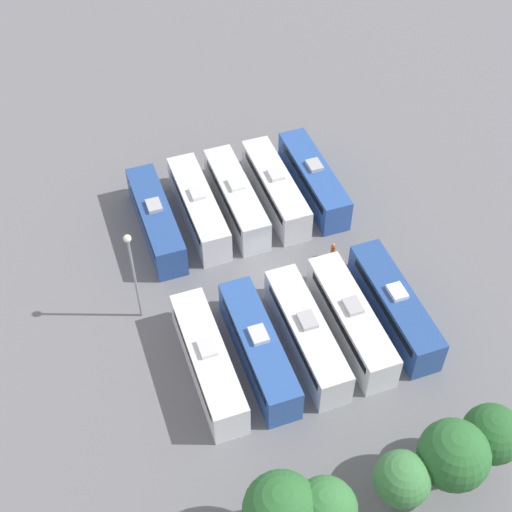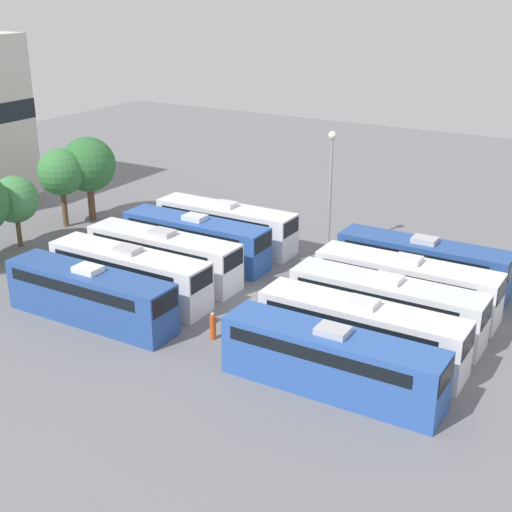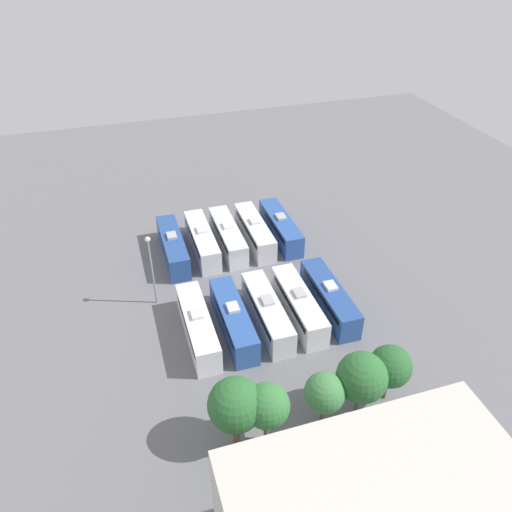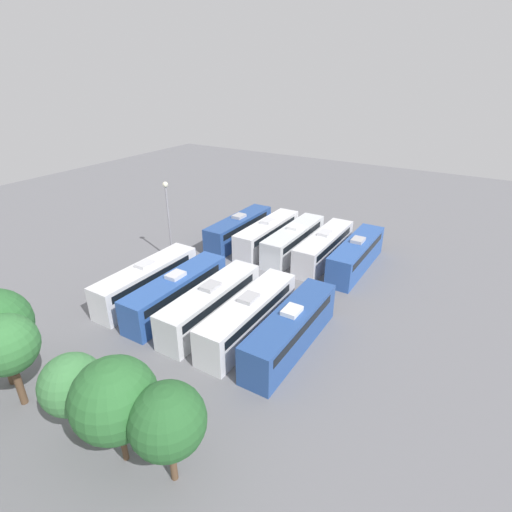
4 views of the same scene
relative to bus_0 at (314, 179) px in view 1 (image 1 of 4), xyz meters
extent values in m
plane|color=slate|center=(7.37, 8.05, -1.74)|extent=(120.61, 120.61, 0.00)
cube|color=#2D56A8|center=(0.00, -0.03, -0.15)|extent=(2.57, 11.40, 3.18)
cube|color=black|center=(0.00, 0.25, 0.74)|extent=(2.61, 9.69, 0.70)
cube|color=black|center=(0.00, -5.72, 0.73)|extent=(2.26, 0.08, 1.11)
cube|color=#B2B2B7|center=(0.00, -0.03, 1.61)|extent=(1.20, 1.60, 0.35)
cube|color=silver|center=(3.74, -0.04, -0.15)|extent=(2.57, 11.40, 3.18)
cube|color=black|center=(3.74, 0.25, 0.74)|extent=(2.61, 9.69, 0.70)
cube|color=black|center=(3.74, -5.72, 0.73)|extent=(2.26, 0.08, 1.11)
cube|color=silver|center=(3.74, -0.04, 1.61)|extent=(1.20, 1.60, 0.35)
cube|color=silver|center=(7.50, 0.00, -0.15)|extent=(2.57, 11.40, 3.18)
cube|color=black|center=(7.50, 0.29, 0.74)|extent=(2.61, 9.69, 0.70)
cube|color=black|center=(7.50, -5.69, 0.73)|extent=(2.26, 0.08, 1.11)
cube|color=white|center=(7.50, 0.00, 1.61)|extent=(1.20, 1.60, 0.35)
cube|color=white|center=(11.04, 0.03, -0.15)|extent=(2.57, 11.40, 3.18)
cube|color=black|center=(11.04, 0.31, 0.74)|extent=(2.61, 9.69, 0.70)
cube|color=black|center=(11.04, -5.66, 0.73)|extent=(2.26, 0.08, 1.11)
cube|color=silver|center=(11.04, 0.03, 1.61)|extent=(1.20, 1.60, 0.35)
cube|color=#284C93|center=(14.96, 0.28, -0.15)|extent=(2.57, 11.40, 3.18)
cube|color=black|center=(14.96, 0.56, 0.74)|extent=(2.61, 9.69, 0.70)
cube|color=black|center=(14.96, -5.41, 0.73)|extent=(2.26, 0.08, 1.11)
cube|color=#B2B2B7|center=(14.96, 0.28, 1.61)|extent=(1.20, 1.60, 0.35)
cube|color=#284C93|center=(-0.18, 15.82, -0.15)|extent=(2.57, 11.40, 3.18)
cube|color=black|center=(-0.18, 16.10, 0.74)|extent=(2.61, 9.69, 0.70)
cube|color=black|center=(-0.18, 10.13, 0.73)|extent=(2.26, 0.08, 1.11)
cube|color=white|center=(-0.18, 15.82, 1.61)|extent=(1.20, 1.60, 0.35)
cube|color=white|center=(3.57, 15.95, -0.15)|extent=(2.57, 11.40, 3.18)
cube|color=black|center=(3.57, 16.24, 0.74)|extent=(2.61, 9.69, 0.70)
cube|color=black|center=(3.57, 10.27, 0.73)|extent=(2.26, 0.08, 1.11)
cube|color=#B2B2B7|center=(3.57, 15.95, 1.61)|extent=(1.20, 1.60, 0.35)
cube|color=silver|center=(7.30, 16.06, -0.15)|extent=(2.57, 11.40, 3.18)
cube|color=black|center=(7.30, 16.34, 0.74)|extent=(2.61, 9.69, 0.70)
cube|color=black|center=(7.30, 10.37, 0.73)|extent=(2.26, 0.08, 1.11)
cube|color=#B2B2B7|center=(7.30, 16.06, 1.61)|extent=(1.20, 1.60, 0.35)
cube|color=#2D56A8|center=(11.13, 16.08, -0.15)|extent=(2.57, 11.40, 3.18)
cube|color=black|center=(11.13, 16.37, 0.74)|extent=(2.61, 9.69, 0.70)
cube|color=black|center=(11.13, 10.39, 0.73)|extent=(2.26, 0.08, 1.11)
cube|color=silver|center=(11.13, 16.08, 1.61)|extent=(1.20, 1.60, 0.35)
cube|color=white|center=(14.98, 15.95, -0.15)|extent=(2.57, 11.40, 3.18)
cube|color=black|center=(14.98, 16.23, 0.74)|extent=(2.61, 9.69, 0.70)
cube|color=black|center=(14.98, 10.26, 0.73)|extent=(2.26, 0.08, 1.11)
cube|color=silver|center=(14.98, 15.95, 1.61)|extent=(1.20, 1.60, 0.35)
cylinder|color=#CC4C19|center=(1.56, 8.14, -1.02)|extent=(0.36, 0.36, 1.44)
sphere|color=tan|center=(1.56, 8.14, -0.18)|extent=(0.24, 0.24, 0.24)
cylinder|color=gray|center=(18.44, 8.82, 2.57)|extent=(0.20, 0.20, 8.61)
sphere|color=#EAE5C6|center=(18.44, 8.82, 7.05)|extent=(0.60, 0.60, 0.60)
cylinder|color=brown|center=(0.02, 28.95, -0.33)|extent=(0.37, 0.37, 2.83)
sphere|color=#28602D|center=(0.02, 28.95, 2.46)|extent=(3.91, 3.91, 3.91)
cylinder|color=brown|center=(3.14, 29.49, -0.33)|extent=(0.32, 0.32, 2.82)
sphere|color=#2D6B33|center=(3.14, 29.49, 2.67)|extent=(4.55, 4.55, 4.55)
cylinder|color=brown|center=(6.64, 29.60, -0.47)|extent=(0.37, 0.37, 2.54)
sphere|color=#428447|center=(6.64, 29.60, 2.06)|extent=(3.60, 3.60, 3.60)
sphere|color=#387A3D|center=(12.03, 30.07, 2.94)|extent=(3.84, 3.84, 3.84)
sphere|color=#2D6B33|center=(14.48, 29.37, 3.14)|extent=(4.62, 4.62, 4.62)
camera|label=1|loc=(21.58, 44.97, 43.25)|focal=50.00mm
camera|label=2|loc=(-28.63, -12.69, 17.55)|focal=50.00mm
camera|label=3|loc=(20.66, 54.72, 36.16)|focal=35.00mm
camera|label=4|loc=(-11.11, 38.81, 18.09)|focal=28.00mm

